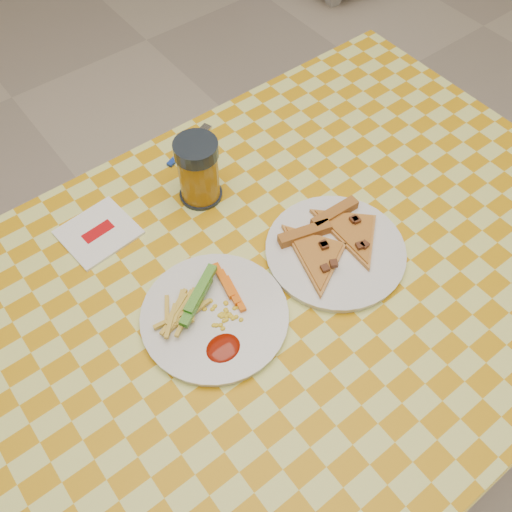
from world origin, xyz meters
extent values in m
plane|color=#BCA997|center=(0.00, 0.00, 0.00)|extent=(8.00, 8.00, 0.00)
cylinder|color=silver|center=(0.54, 0.34, 0.35)|extent=(0.06, 0.06, 0.71)
cube|color=#513A1B|center=(0.00, 0.00, 0.73)|extent=(1.20, 0.80, 0.04)
cylinder|color=silver|center=(-0.14, 0.01, 0.76)|extent=(0.30, 0.30, 0.01)
cylinder|color=silver|center=(0.11, -0.01, 0.76)|extent=(0.30, 0.30, 0.01)
cube|color=#15630F|center=(-0.15, 0.05, 0.79)|extent=(0.10, 0.08, 0.02)
cube|color=orange|center=(-0.09, 0.04, 0.78)|extent=(0.06, 0.08, 0.02)
ellipsoid|color=#770F02|center=(-0.16, -0.05, 0.77)|extent=(0.06, 0.05, 0.01)
cube|color=#A25224|center=(0.08, 0.04, 0.78)|extent=(0.10, 0.05, 0.02)
cube|color=#A25224|center=(0.15, 0.04, 0.78)|extent=(0.10, 0.02, 0.02)
cylinder|color=black|center=(0.00, 0.25, 0.76)|extent=(0.08, 0.08, 0.01)
cylinder|color=#8F5B0F|center=(0.00, 0.25, 0.81)|extent=(0.08, 0.08, 0.11)
cylinder|color=black|center=(0.00, 0.25, 0.88)|extent=(0.08, 0.08, 0.03)
cube|color=white|center=(-0.21, 0.29, 0.76)|extent=(0.14, 0.13, 0.01)
cube|color=#B80A0F|center=(-0.21, 0.29, 0.76)|extent=(0.06, 0.03, 0.00)
cube|color=navy|center=(0.03, 0.37, 0.76)|extent=(0.10, 0.04, 0.01)
cube|color=silver|center=(0.10, 0.39, 0.76)|extent=(0.05, 0.03, 0.00)
camera|label=1|loc=(-0.37, -0.39, 1.59)|focal=40.00mm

